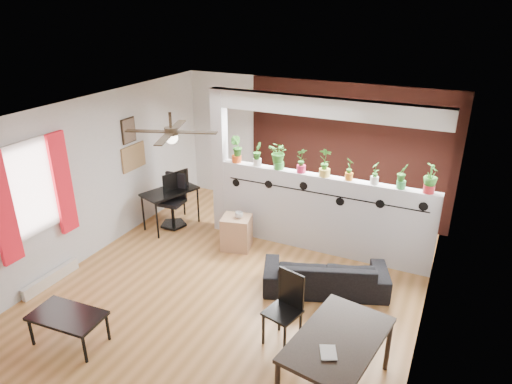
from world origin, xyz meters
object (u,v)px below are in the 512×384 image
potted_plant_1 (257,153)px  dining_table (338,343)px  ceiling_fan (171,134)px  potted_plant_5 (350,168)px  potted_plant_0 (236,149)px  potted_plant_7 (402,175)px  potted_plant_4 (325,161)px  office_chair (174,204)px  cup (239,215)px  potted_plant_6 (375,172)px  potted_plant_2 (279,155)px  potted_plant_8 (431,177)px  sofa (325,275)px  cube_shelf (237,232)px  coffee_table (67,317)px  computer_desk (170,194)px  folding_chair (287,302)px  potted_plant_3 (302,160)px

potted_plant_1 → dining_table: size_ratio=0.28×
ceiling_fan → potted_plant_5: bearing=42.1°
potted_plant_0 → potted_plant_7: size_ratio=1.18×
potted_plant_4 → office_chair: (-2.78, -0.28, -1.16)m
ceiling_fan → cup: (0.33, 1.26, -1.68)m
potted_plant_6 → cup: (-2.06, -0.54, -0.91)m
ceiling_fan → potted_plant_2: (0.81, 1.80, -0.72)m
potted_plant_1 → potted_plant_8: 2.77m
potted_plant_2 → sofa: 2.11m
potted_plant_5 → potted_plant_7: potted_plant_7 is taller
potted_plant_4 → cube_shelf: potted_plant_4 is taller
dining_table → coffee_table: bearing=-168.0°
potted_plant_1 → potted_plant_6: potted_plant_1 is taller
potted_plant_5 → sofa: potted_plant_5 is taller
ceiling_fan → potted_plant_2: 2.10m
potted_plant_1 → potted_plant_8: bearing=0.0°
computer_desk → dining_table: 4.62m
potted_plant_5 → office_chair: (-3.17, -0.28, -1.11)m
potted_plant_0 → cup: 1.14m
potted_plant_1 → folding_chair: (1.49, -2.32, -1.00)m
potted_plant_0 → cup: bearing=-60.1°
potted_plant_1 → cube_shelf: bearing=-104.0°
potted_plant_0 → folding_chair: bearing=-50.9°
cup → sofa: bearing=-17.5°
sofa → folding_chair: folding_chair is taller
cube_shelf → office_chair: office_chair is taller
potted_plant_6 → cube_shelf: bearing=-165.6°
potted_plant_0 → dining_table: (2.67, -2.84, -0.95)m
potted_plant_2 → cup: 1.21m
ceiling_fan → potted_plant_8: bearing=29.5°
potted_plant_8 → potted_plant_3: bearing=-180.0°
potted_plant_4 → potted_plant_3: bearing=-180.0°
potted_plant_0 → sofa: potted_plant_0 is taller
potted_plant_2 → cube_shelf: potted_plant_2 is taller
cube_shelf → sofa: bearing=-30.3°
ceiling_fan → cube_shelf: bearing=77.5°
computer_desk → dining_table: (3.88, -2.50, -0.02)m
ceiling_fan → coffee_table: ceiling_fan is taller
potted_plant_5 → potted_plant_7: 0.79m
potted_plant_1 → potted_plant_6: 1.98m
potted_plant_4 → computer_desk: potted_plant_4 is taller
cube_shelf → computer_desk: 1.54m
sofa → computer_desk: computer_desk is taller
ceiling_fan → office_chair: ceiling_fan is taller
computer_desk → folding_chair: size_ratio=1.17×
potted_plant_8 → folding_chair: potted_plant_8 is taller
potted_plant_1 → sofa: potted_plant_1 is taller
dining_table → office_chair: bearing=146.4°
ceiling_fan → office_chair: (-1.18, 1.52, -1.88)m
potted_plant_2 → potted_plant_7: potted_plant_2 is taller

